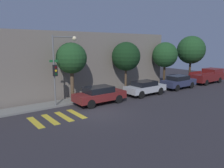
{
  "coord_description": "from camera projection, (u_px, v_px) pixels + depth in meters",
  "views": [
    {
      "loc": [
        -8.73,
        -13.23,
        5.08
      ],
      "look_at": [
        2.79,
        2.1,
        1.6
      ],
      "focal_mm": 35.0,
      "sensor_mm": 36.0,
      "label": 1
    }
  ],
  "objects": [
    {
      "name": "tree_near_corner",
      "position": [
        71.0,
        59.0,
        18.79
      ],
      "size": [
        2.68,
        2.68,
        5.26
      ],
      "color": "brown",
      "rests_on": "ground"
    },
    {
      "name": "tree_midblock",
      "position": [
        126.0,
        57.0,
        22.45
      ],
      "size": [
        2.97,
        2.97,
        5.36
      ],
      "color": "brown",
      "rests_on": "ground"
    },
    {
      "name": "ground_plane",
      "position": [
        99.0,
        113.0,
        16.48
      ],
      "size": [
        60.0,
        60.0,
        0.0
      ],
      "primitive_type": "plane",
      "color": "#2D2B30"
    },
    {
      "name": "crosswalk",
      "position": [
        57.0,
        118.0,
        15.32
      ],
      "size": [
        3.49,
        2.6,
        0.0
      ],
      "color": "gold",
      "rests_on": "ground"
    },
    {
      "name": "tree_far_end",
      "position": [
        165.0,
        55.0,
        26.08
      ],
      "size": [
        3.0,
        3.0,
        5.36
      ],
      "color": "#42301E",
      "rests_on": "ground"
    },
    {
      "name": "tree_behind_truck",
      "position": [
        191.0,
        50.0,
        29.11
      ],
      "size": [
        3.69,
        3.69,
        6.21
      ],
      "color": "#42301E",
      "rests_on": "ground"
    },
    {
      "name": "pickup_truck",
      "position": [
        208.0,
        76.0,
        29.04
      ],
      "size": [
        5.26,
        2.09,
        1.87
      ],
      "color": "maroon",
      "rests_on": "ground"
    },
    {
      "name": "sedan_far_end",
      "position": [
        178.0,
        82.0,
        25.35
      ],
      "size": [
        4.42,
        1.88,
        1.53
      ],
      "color": "#2D3351",
      "rests_on": "ground"
    },
    {
      "name": "building_row",
      "position": [
        54.0,
        64.0,
        22.5
      ],
      "size": [
        26.0,
        6.0,
        6.28
      ],
      "primitive_type": "cube",
      "color": "slate",
      "rests_on": "ground"
    },
    {
      "name": "sidewalk",
      "position": [
        74.0,
        101.0,
        19.68
      ],
      "size": [
        26.0,
        1.77,
        0.14
      ],
      "primitive_type": "cube",
      "color": "slate",
      "rests_on": "ground"
    },
    {
      "name": "sedan_near_corner",
      "position": [
        100.0,
        95.0,
        18.84
      ],
      "size": [
        4.55,
        1.87,
        1.53
      ],
      "color": "maroon",
      "rests_on": "ground"
    },
    {
      "name": "sedan_middle",
      "position": [
        145.0,
        87.0,
        22.12
      ],
      "size": [
        4.38,
        1.87,
        1.45
      ],
      "color": "#B7BABF",
      "rests_on": "ground"
    },
    {
      "name": "traffic_light_pole",
      "position": [
        59.0,
        62.0,
        17.55
      ],
      "size": [
        2.42,
        0.56,
        5.83
      ],
      "color": "slate",
      "rests_on": "ground"
    }
  ]
}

